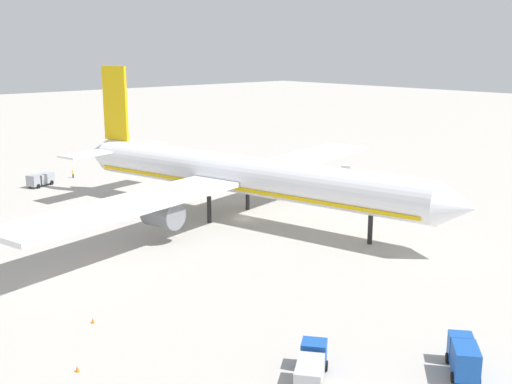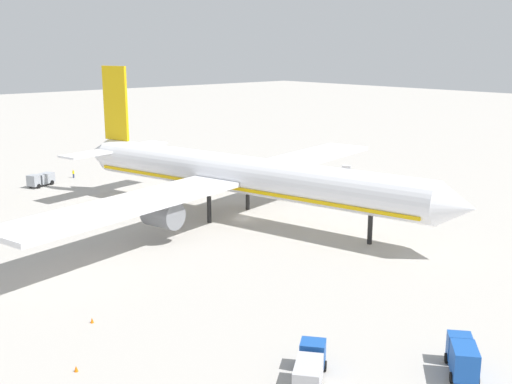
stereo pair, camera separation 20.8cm
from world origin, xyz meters
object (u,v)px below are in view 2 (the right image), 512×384
(airliner, at_px, (237,175))
(service_truck_1, at_px, (463,357))
(service_truck_0, at_px, (41,179))
(service_truck_2, at_px, (310,366))
(ground_worker_0, at_px, (73,174))
(traffic_cone_0, at_px, (92,320))
(baggage_cart_2, at_px, (346,168))
(traffic_cone_2, at_px, (76,369))

(airliner, bearing_deg, service_truck_1, -19.17)
(service_truck_0, distance_m, service_truck_2, 88.06)
(airliner, xyz_separation_m, service_truck_0, (-43.92, -14.25, -5.61))
(service_truck_2, relative_size, ground_worker_0, 3.58)
(service_truck_2, height_order, traffic_cone_0, service_truck_2)
(baggage_cart_2, bearing_deg, traffic_cone_2, -63.56)
(service_truck_1, distance_m, traffic_cone_2, 32.82)
(airliner, distance_m, baggage_cart_2, 45.75)
(service_truck_1, xyz_separation_m, traffic_cone_2, (-22.06, -24.27, -1.34))
(airliner, distance_m, service_truck_2, 51.73)
(ground_worker_0, bearing_deg, airliner, 7.07)
(airliner, xyz_separation_m, ground_worker_0, (-47.14, -5.85, -6.12))
(baggage_cart_2, distance_m, traffic_cone_0, 86.68)
(service_truck_0, xyz_separation_m, baggage_cart_2, (30.26, 57.46, -0.72))
(service_truck_2, bearing_deg, traffic_cone_2, -136.26)
(service_truck_0, xyz_separation_m, ground_worker_0, (-3.22, 8.40, -0.51))
(airliner, bearing_deg, traffic_cone_0, -60.31)
(service_truck_1, distance_m, traffic_cone_0, 35.38)
(airliner, relative_size, service_truck_2, 12.86)
(airliner, xyz_separation_m, service_truck_1, (50.72, -17.64, -5.41))
(service_truck_1, height_order, baggage_cart_2, service_truck_1)
(airliner, distance_m, service_truck_1, 53.98)
(airliner, distance_m, traffic_cone_2, 51.22)
(service_truck_0, xyz_separation_m, service_truck_2, (86.95, -13.91, -0.04))
(service_truck_1, relative_size, traffic_cone_0, 9.67)
(service_truck_0, bearing_deg, service_truck_2, -9.09)
(airliner, bearing_deg, service_truck_0, -162.02)
(airliner, relative_size, traffic_cone_2, 148.90)
(traffic_cone_0, distance_m, traffic_cone_2, 9.68)
(airliner, height_order, service_truck_2, airliner)
(service_truck_0, xyz_separation_m, traffic_cone_0, (64.65, -22.11, -1.14))
(service_truck_2, distance_m, traffic_cone_0, 23.78)
(ground_worker_0, relative_size, traffic_cone_2, 3.23)
(service_truck_0, distance_m, traffic_cone_2, 77.68)
(baggage_cart_2, bearing_deg, traffic_cone_0, -66.62)
(service_truck_1, bearing_deg, traffic_cone_2, -132.27)
(traffic_cone_0, bearing_deg, service_truck_2, 20.20)
(service_truck_0, height_order, baggage_cart_2, service_truck_0)
(service_truck_2, xyz_separation_m, ground_worker_0, (-90.17, 22.31, -0.47))
(airliner, height_order, baggage_cart_2, airliner)
(service_truck_0, height_order, ground_worker_0, service_truck_0)
(service_truck_0, height_order, service_truck_1, service_truck_1)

